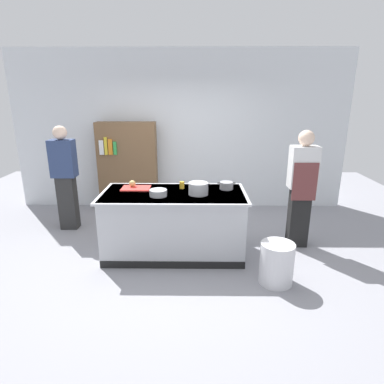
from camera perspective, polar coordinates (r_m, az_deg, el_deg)
name	(u,v)px	position (r m, az deg, el deg)	size (l,w,h in m)	color
ground_plane	(175,252)	(4.74, -3.11, -10.59)	(10.00, 10.00, 0.00)	gray
back_wall	(180,131)	(6.33, -2.10, 10.72)	(6.40, 0.12, 3.00)	silver
counter_island	(174,222)	(4.54, -3.20, -5.38)	(1.98, 0.98, 0.90)	#B7BABF
cutting_board	(136,188)	(4.63, -9.89, 0.66)	(0.40, 0.28, 0.02)	red
onion	(132,184)	(4.67, -10.52, 1.49)	(0.09, 0.09, 0.09)	tan
stock_pot	(198,188)	(4.29, 1.14, 0.63)	(0.33, 0.26, 0.16)	#B7BABF
sauce_pan	(226,186)	(4.56, 6.11, 1.15)	(0.25, 0.19, 0.11)	#99999E
mixing_bowl	(158,193)	(4.26, -6.00, -0.15)	(0.23, 0.23, 0.09)	#B7BABF
juice_cup	(182,185)	(4.57, -1.79, 1.24)	(0.07, 0.07, 0.10)	yellow
trash_bin	(277,263)	(4.06, 14.76, -12.12)	(0.40, 0.40, 0.51)	silver
person_chef	(302,187)	(4.88, 18.83, 0.87)	(0.38, 0.25, 1.72)	black
person_guest	(65,176)	(5.64, -21.59, 2.66)	(0.38, 0.24, 1.72)	#2A2A2A
bookshelf	(128,167)	(6.27, -11.30, 4.33)	(1.10, 0.31, 1.70)	brown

